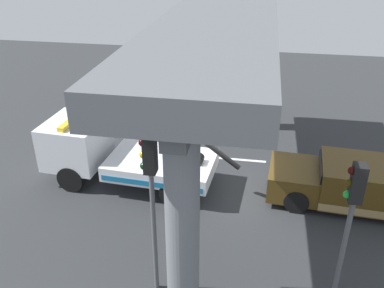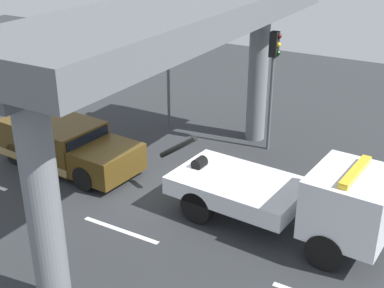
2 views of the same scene
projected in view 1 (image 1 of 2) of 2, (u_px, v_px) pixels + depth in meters
ground_plane at (229, 192)px, 15.30m from camera, size 60.00×40.00×0.10m
lane_stripe_mid at (235, 159)px, 17.40m from camera, size 2.60×0.16×0.01m
lane_stripe_east at (99, 148)px, 18.31m from camera, size 2.60×0.16×0.01m
tow_truck_white at (112, 152)px, 15.45m from camera, size 7.32×2.80×2.46m
towed_van_green at (354, 184)px, 14.27m from camera, size 5.34×2.53×1.58m
overpass_structure at (216, 47)px, 12.92m from camera, size 3.60×13.38×6.17m
traffic_light_near at (351, 211)px, 9.08m from camera, size 0.39×0.32×4.28m
traffic_light_far at (151, 185)px, 9.67m from camera, size 0.39×0.32×4.54m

